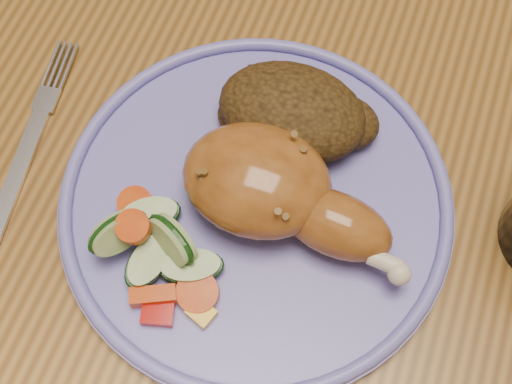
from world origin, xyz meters
TOP-DOWN VIEW (x-y plane):
  - ground at (0.00, 0.00)m, footprint 4.00×4.00m
  - dining_table at (0.00, 0.00)m, footprint 0.90×1.40m
  - plate at (-0.04, -0.10)m, footprint 0.28×0.28m
  - plate_rim at (-0.04, -0.10)m, footprint 0.28×0.28m
  - chicken_leg at (-0.03, -0.10)m, footprint 0.17×0.09m
  - rice_pilaf at (-0.04, -0.03)m, footprint 0.12×0.08m
  - vegetable_pile at (-0.09, -0.16)m, footprint 0.10×0.10m
  - fork at (-0.22, -0.11)m, footprint 0.04×0.16m

SIDE VIEW (x-z plane):
  - ground at x=0.00m, z-range 0.00..0.00m
  - dining_table at x=0.00m, z-range 0.29..1.04m
  - fork at x=-0.22m, z-range 0.75..0.76m
  - plate at x=-0.04m, z-range 0.75..0.76m
  - plate_rim at x=-0.04m, z-range 0.76..0.77m
  - vegetable_pile at x=-0.09m, z-range 0.75..0.80m
  - rice_pilaf at x=-0.04m, z-range 0.76..0.80m
  - chicken_leg at x=-0.03m, z-range 0.76..0.82m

